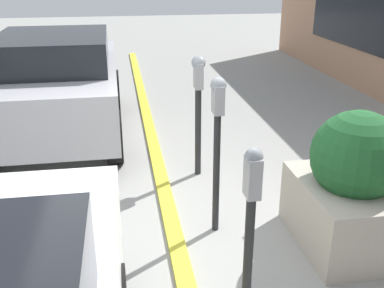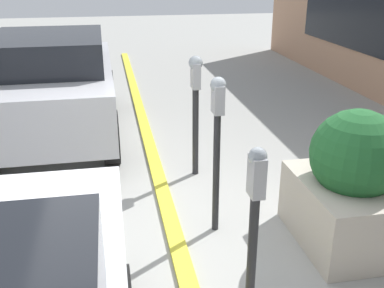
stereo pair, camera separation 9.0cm
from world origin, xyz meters
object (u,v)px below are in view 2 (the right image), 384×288
at_px(parking_meter_nearest, 255,212).
at_px(parked_car_middle, 52,84).
at_px(planter_box, 352,186).
at_px(parking_meter_second, 217,129).
at_px(parking_meter_middle, 196,95).

relative_size(parking_meter_nearest, parked_car_middle, 0.36).
distance_m(parking_meter_nearest, planter_box, 1.47).
bearing_deg(parking_meter_second, parking_meter_middle, -2.50).
bearing_deg(planter_box, parking_meter_second, 70.37).
bearing_deg(planter_box, parking_meter_nearest, 123.30).
bearing_deg(parking_meter_middle, parking_meter_nearest, 177.92).
distance_m(parking_meter_middle, parked_car_middle, 2.48).
distance_m(parking_meter_second, parked_car_middle, 3.46).
relative_size(parking_meter_nearest, parking_meter_second, 0.89).
xyz_separation_m(parking_meter_middle, planter_box, (-1.71, -1.11, -0.44)).
bearing_deg(parking_meter_middle, parked_car_middle, 46.87).
height_order(parking_meter_middle, planter_box, parking_meter_middle).
bearing_deg(parked_car_middle, parking_meter_second, -149.99).
xyz_separation_m(parking_meter_second, parking_meter_middle, (1.29, -0.06, -0.04)).
bearing_deg(parking_meter_second, planter_box, -109.63).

